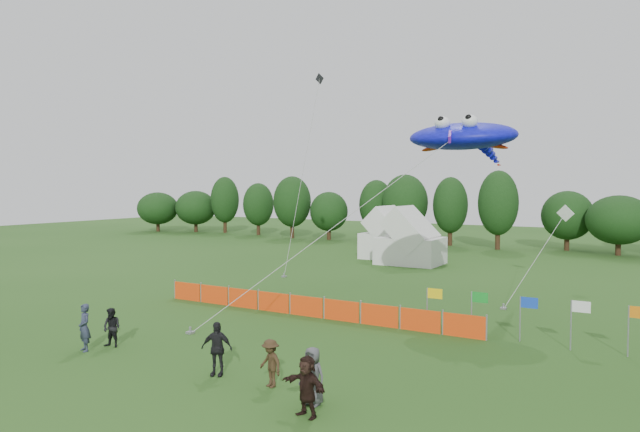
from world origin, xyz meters
The scene contains 15 objects.
ground centered at (0.00, 0.00, 0.00)m, with size 160.00×160.00×0.00m, color #234C16.
treeline centered at (1.61, 44.93, 4.18)m, with size 104.57×8.78×8.36m.
tent_left centered at (-7.92, 31.85, 1.90)m, with size 4.26×4.26×3.76m.
tent_right centered at (-4.75, 29.15, 1.85)m, with size 5.19×4.15×3.66m.
barrier_fence centered at (-2.20, 8.38, 0.50)m, with size 17.90×0.06×1.00m.
flag_row centered at (8.18, 8.77, 1.33)m, with size 8.73×0.38×2.01m.
spectator_a centered at (-6.58, -1.19, 0.94)m, with size 0.68×0.45×1.88m, color #293045.
spectator_b centered at (-6.09, -0.27, 0.80)m, with size 0.77×0.60×1.59m, color black.
spectator_c centered at (2.11, -0.79, 0.78)m, with size 1.01×0.58×1.57m, color #372616.
spectator_d centered at (-0.16, -0.78, 0.93)m, with size 1.09×0.46×1.87m, color black.
spectator_e centered at (4.05, -1.38, 0.87)m, with size 0.85×0.55×1.74m, color #46474B.
spectator_f centered at (4.37, -2.22, 0.87)m, with size 1.62×0.52×1.74m, color black.
stingray_kite centered at (4.00, 14.45, 9.11)m, with size 11.91×18.79×10.15m.
small_kite_white centered at (7.24, 21.57, 3.31)m, with size 2.50×9.76×5.33m.
small_kite_dark centered at (-9.77, 20.52, 8.51)m, with size 0.97×4.65×15.17m.
Camera 1 is at (12.66, -15.68, 6.52)m, focal length 32.00 mm.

